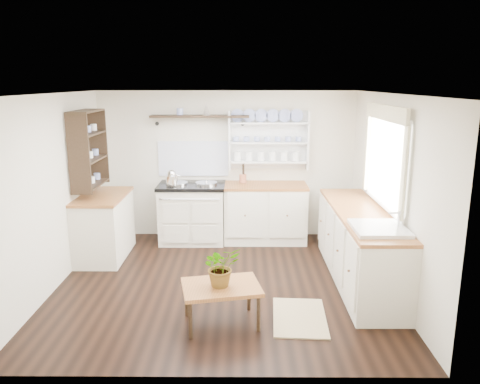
{
  "coord_description": "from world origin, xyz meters",
  "views": [
    {
      "loc": [
        0.25,
        -5.38,
        2.44
      ],
      "look_at": [
        0.22,
        0.25,
        1.1
      ],
      "focal_mm": 35.0,
      "sensor_mm": 36.0,
      "label": 1
    }
  ],
  "objects": [
    {
      "name": "ceiling",
      "position": [
        0.0,
        0.0,
        2.3
      ],
      "size": [
        4.0,
        3.8,
        0.01
      ],
      "primitive_type": "cube",
      "color": "white",
      "rests_on": "wall_back"
    },
    {
      "name": "floor_rug",
      "position": [
        0.86,
        -0.88,
        0.01
      ],
      "size": [
        0.6,
        0.88,
        0.02
      ],
      "primitive_type": "cube",
      "rotation": [
        0.0,
        0.0,
        -0.06
      ],
      "color": "#7C6348",
      "rests_on": "floor"
    },
    {
      "name": "high_shelf",
      "position": [
        -0.4,
        1.78,
        1.91
      ],
      "size": [
        1.5,
        0.29,
        0.16
      ],
      "color": "black",
      "rests_on": "wall_back"
    },
    {
      "name": "potted_plant",
      "position": [
        0.04,
        -0.99,
        0.63
      ],
      "size": [
        0.47,
        0.45,
        0.41
      ],
      "primitive_type": "imported",
      "rotation": [
        0.0,
        0.0,
        0.45
      ],
      "color": "#3F7233",
      "rests_on": "center_table"
    },
    {
      "name": "left_cabinets",
      "position": [
        -1.7,
        0.9,
        0.46
      ],
      "size": [
        0.62,
        1.13,
        0.9
      ],
      "color": "white",
      "rests_on": "floor"
    },
    {
      "name": "kettle",
      "position": [
        -0.81,
        1.45,
        1.04
      ],
      "size": [
        0.18,
        0.18,
        0.22
      ],
      "primitive_type": null,
      "color": "silver",
      "rests_on": "aga_cooker"
    },
    {
      "name": "plate_rack",
      "position": [
        0.65,
        1.86,
        1.56
      ],
      "size": [
        1.2,
        0.22,
        0.9
      ],
      "color": "white",
      "rests_on": "wall_back"
    },
    {
      "name": "utensil_crock",
      "position": [
        0.25,
        1.68,
        0.97
      ],
      "size": [
        0.11,
        0.11,
        0.13
      ],
      "primitive_type": "cylinder",
      "color": "#A75C3D",
      "rests_on": "back_cabinets"
    },
    {
      "name": "belfast_sink",
      "position": [
        1.7,
        -0.65,
        0.8
      ],
      "size": [
        0.55,
        0.6,
        0.45
      ],
      "color": "white",
      "rests_on": "right_cabinets"
    },
    {
      "name": "back_cabinets",
      "position": [
        0.6,
        1.6,
        0.46
      ],
      "size": [
        1.27,
        0.63,
        0.9
      ],
      "color": "white",
      "rests_on": "floor"
    },
    {
      "name": "left_shelving",
      "position": [
        -1.84,
        0.9,
        1.55
      ],
      "size": [
        0.28,
        0.8,
        1.05
      ],
      "primitive_type": "cube",
      "color": "black",
      "rests_on": "wall_left"
    },
    {
      "name": "center_table",
      "position": [
        0.04,
        -0.99,
        0.38
      ],
      "size": [
        0.87,
        0.7,
        0.42
      ],
      "rotation": [
        0.0,
        0.0,
        0.2
      ],
      "color": "brown",
      "rests_on": "floor"
    },
    {
      "name": "aga_cooker",
      "position": [
        -0.53,
        1.57,
        0.46
      ],
      "size": [
        1.02,
        0.71,
        0.94
      ],
      "color": "silver",
      "rests_on": "floor"
    },
    {
      "name": "right_cabinets",
      "position": [
        1.7,
        0.1,
        0.46
      ],
      "size": [
        0.62,
        2.43,
        0.9
      ],
      "color": "white",
      "rests_on": "floor"
    },
    {
      "name": "wall_left",
      "position": [
        -2.0,
        0.0,
        1.15
      ],
      "size": [
        0.02,
        3.8,
        2.3
      ],
      "primitive_type": "cube",
      "color": "silver",
      "rests_on": "ground"
    },
    {
      "name": "window",
      "position": [
        1.95,
        0.15,
        1.56
      ],
      "size": [
        0.08,
        1.55,
        1.22
      ],
      "color": "white",
      "rests_on": "wall_right"
    },
    {
      "name": "wall_back",
      "position": [
        0.0,
        1.9,
        1.15
      ],
      "size": [
        4.0,
        0.02,
        2.3
      ],
      "primitive_type": "cube",
      "color": "silver",
      "rests_on": "ground"
    },
    {
      "name": "wall_right",
      "position": [
        2.0,
        0.0,
        1.15
      ],
      "size": [
        0.02,
        3.8,
        2.3
      ],
      "primitive_type": "cube",
      "color": "silver",
      "rests_on": "ground"
    },
    {
      "name": "floor",
      "position": [
        0.0,
        0.0,
        0.0
      ],
      "size": [
        4.0,
        3.8,
        0.01
      ],
      "primitive_type": "cube",
      "color": "black",
      "rests_on": "ground"
    }
  ]
}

